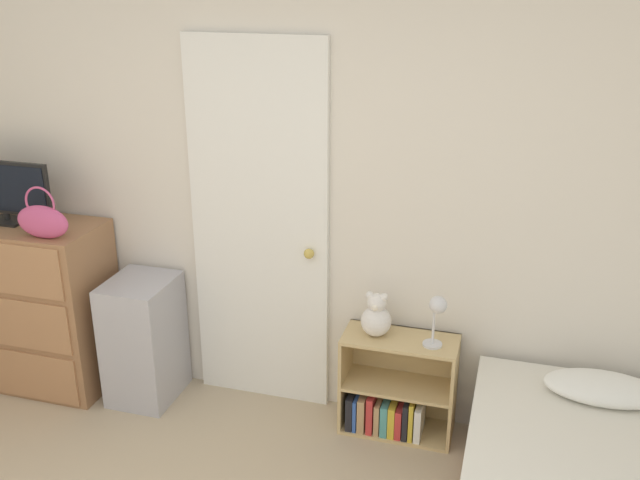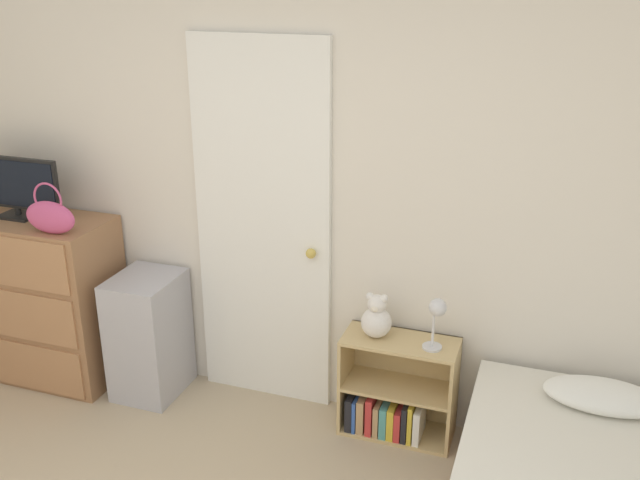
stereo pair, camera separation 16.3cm
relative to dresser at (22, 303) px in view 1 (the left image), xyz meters
The scene contains 9 objects.
wall_back 1.87m from the dresser, ahead, with size 10.00×0.06×2.55m.
door_closed 1.56m from the dresser, ahead, with size 0.78×0.09×2.08m.
dresser is the anchor object (origin of this frame).
tv 0.70m from the dresser, 139.52° to the left, with size 0.62×0.16×0.36m.
handbag 0.72m from the dresser, 22.95° to the right, with size 0.31×0.09×0.29m.
storage_bin 0.80m from the dresser, ahead, with size 0.36×0.42×0.74m.
bookshelf 2.27m from the dresser, ahead, with size 0.61×0.27×0.57m.
teddy_bear 2.15m from the dresser, ahead, with size 0.16×0.16×0.25m.
desk_lamp 2.47m from the dresser, ahead, with size 0.11×0.11×0.29m.
Camera 1 is at (1.11, -1.23, 2.39)m, focal length 40.00 mm.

